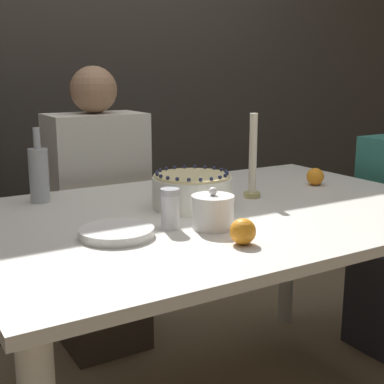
{
  "coord_description": "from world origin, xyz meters",
  "views": [
    {
      "loc": [
        -0.93,
        -1.38,
        1.2
      ],
      "look_at": [
        -0.06,
        0.07,
        0.82
      ],
      "focal_mm": 50.0,
      "sensor_mm": 36.0,
      "label": 1
    }
  ],
  "objects_px": {
    "sugar_shaker": "(170,209)",
    "bottle": "(39,174)",
    "candle": "(253,163)",
    "sugar_bowl": "(213,211)",
    "cake": "(192,191)",
    "person_man_blue_shirt": "(99,230)"
  },
  "relations": [
    {
      "from": "sugar_bowl",
      "to": "candle",
      "type": "xyz_separation_m",
      "value": [
        0.32,
        0.24,
        0.07
      ]
    },
    {
      "from": "cake",
      "to": "candle",
      "type": "xyz_separation_m",
      "value": [
        0.25,
        0.01,
        0.07
      ]
    },
    {
      "from": "sugar_bowl",
      "to": "bottle",
      "type": "distance_m",
      "value": 0.65
    },
    {
      "from": "candle",
      "to": "bottle",
      "type": "bearing_deg",
      "value": 154.15
    },
    {
      "from": "candle",
      "to": "sugar_bowl",
      "type": "bearing_deg",
      "value": -143.17
    },
    {
      "from": "bottle",
      "to": "person_man_blue_shirt",
      "type": "relative_size",
      "value": 0.21
    },
    {
      "from": "cake",
      "to": "candle",
      "type": "relative_size",
      "value": 0.88
    },
    {
      "from": "sugar_shaker",
      "to": "person_man_blue_shirt",
      "type": "height_order",
      "value": "person_man_blue_shirt"
    },
    {
      "from": "sugar_shaker",
      "to": "candle",
      "type": "distance_m",
      "value": 0.47
    },
    {
      "from": "bottle",
      "to": "sugar_shaker",
      "type": "bearing_deg",
      "value": -66.0
    },
    {
      "from": "sugar_shaker",
      "to": "person_man_blue_shirt",
      "type": "relative_size",
      "value": 0.09
    },
    {
      "from": "candle",
      "to": "bottle",
      "type": "relative_size",
      "value": 1.16
    },
    {
      "from": "sugar_bowl",
      "to": "person_man_blue_shirt",
      "type": "distance_m",
      "value": 0.94
    },
    {
      "from": "sugar_bowl",
      "to": "bottle",
      "type": "height_order",
      "value": "bottle"
    },
    {
      "from": "sugar_shaker",
      "to": "bottle",
      "type": "xyz_separation_m",
      "value": [
        -0.22,
        0.5,
        0.04
      ]
    },
    {
      "from": "cake",
      "to": "person_man_blue_shirt",
      "type": "distance_m",
      "value": 0.73
    },
    {
      "from": "cake",
      "to": "sugar_bowl",
      "type": "distance_m",
      "value": 0.25
    },
    {
      "from": "sugar_bowl",
      "to": "sugar_shaker",
      "type": "height_order",
      "value": "sugar_bowl"
    },
    {
      "from": "sugar_shaker",
      "to": "person_man_blue_shirt",
      "type": "bearing_deg",
      "value": 82.61
    },
    {
      "from": "candle",
      "to": "person_man_blue_shirt",
      "type": "height_order",
      "value": "person_man_blue_shirt"
    },
    {
      "from": "bottle",
      "to": "sugar_bowl",
      "type": "bearing_deg",
      "value": -59.49
    },
    {
      "from": "person_man_blue_shirt",
      "to": "sugar_bowl",
      "type": "bearing_deg",
      "value": 89.81
    }
  ]
}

